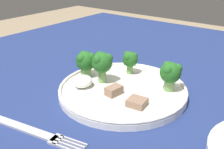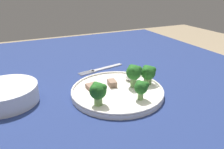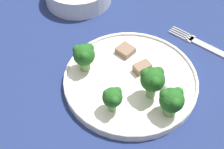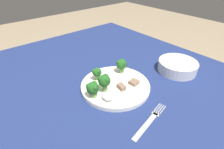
% 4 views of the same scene
% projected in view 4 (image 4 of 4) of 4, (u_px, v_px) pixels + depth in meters
% --- Properties ---
extents(table, '(1.39, 1.09, 0.76)m').
position_uv_depth(table, '(119.00, 116.00, 0.66)').
color(table, navy).
rests_on(table, ground_plane).
extents(dinner_plate, '(0.26, 0.26, 0.02)m').
position_uv_depth(dinner_plate, '(115.00, 86.00, 0.66)').
color(dinner_plate, white).
rests_on(dinner_plate, table).
extents(fork, '(0.05, 0.18, 0.00)m').
position_uv_depth(fork, '(150.00, 121.00, 0.52)').
color(fork, '#B2B2B7').
rests_on(fork, table).
extents(cream_bowl, '(0.16, 0.16, 0.05)m').
position_uv_depth(cream_bowl, '(177.00, 66.00, 0.75)').
color(cream_bowl, silver).
rests_on(cream_bowl, table).
extents(broccoli_floret_near_rim_left, '(0.04, 0.04, 0.07)m').
position_uv_depth(broccoli_floret_near_rim_left, '(104.00, 81.00, 0.60)').
color(broccoli_floret_near_rim_left, '#709E56').
rests_on(broccoli_floret_near_rim_left, dinner_plate).
extents(broccoli_floret_center_left, '(0.04, 0.04, 0.05)m').
position_uv_depth(broccoli_floret_center_left, '(97.00, 73.00, 0.66)').
color(broccoli_floret_center_left, '#709E56').
rests_on(broccoli_floret_center_left, dinner_plate).
extents(broccoli_floret_back_left, '(0.04, 0.04, 0.06)m').
position_uv_depth(broccoli_floret_back_left, '(122.00, 65.00, 0.71)').
color(broccoli_floret_back_left, '#709E56').
rests_on(broccoli_floret_back_left, dinner_plate).
extents(broccoli_floret_front_left, '(0.04, 0.04, 0.06)m').
position_uv_depth(broccoli_floret_front_left, '(93.00, 88.00, 0.58)').
color(broccoli_floret_front_left, '#709E56').
rests_on(broccoli_floret_front_left, dinner_plate).
extents(meat_slice_front_slice, '(0.03, 0.04, 0.01)m').
position_uv_depth(meat_slice_front_slice, '(134.00, 82.00, 0.66)').
color(meat_slice_front_slice, '#846651').
rests_on(meat_slice_front_slice, dinner_plate).
extents(meat_slice_middle_slice, '(0.04, 0.03, 0.02)m').
position_uv_depth(meat_slice_middle_slice, '(121.00, 87.00, 0.63)').
color(meat_slice_middle_slice, '#846651').
rests_on(meat_slice_middle_slice, dinner_plate).
extents(sauce_dollop, '(0.04, 0.04, 0.02)m').
position_uv_depth(sauce_dollop, '(108.00, 96.00, 0.58)').
color(sauce_dollop, white).
rests_on(sauce_dollop, dinner_plate).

